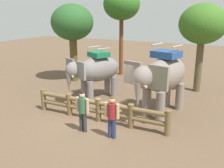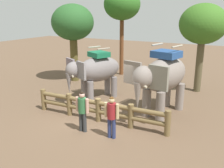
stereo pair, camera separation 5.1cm
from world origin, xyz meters
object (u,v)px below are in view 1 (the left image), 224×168
object	(u,v)px
tree_back_center	(72,24)
elephant_near_left	(96,71)
tree_far_left	(203,25)
tourist_man_in_blue	(112,114)
tourist_woman_in_black	(83,109)
log_fence	(98,108)
elephant_center	(162,76)
tree_far_right	(122,5)

from	to	relation	value
tree_back_center	elephant_near_left	bearing A→B (deg)	-37.41
tree_far_left	tree_back_center	distance (m)	8.24
tree_far_left	tree_back_center	bearing A→B (deg)	-169.22
elephant_near_left	tourist_man_in_blue	distance (m)	4.69
tourist_man_in_blue	tree_far_left	xyz separation A→B (m)	(1.72, 7.74, 2.98)
tourist_woman_in_black	tree_far_left	bearing A→B (deg)	68.91
log_fence	tourist_man_in_blue	size ratio (longest dim) A/B	3.82
elephant_center	tree_back_center	xyz separation A→B (m)	(-7.27, 3.00, 2.07)
elephant_near_left	tree_back_center	size ratio (longest dim) A/B	0.65
tree_back_center	tree_far_right	bearing A→B (deg)	56.43
tourist_woman_in_black	tree_far_left	xyz separation A→B (m)	(3.01, 7.81, 2.97)
elephant_near_left	tourist_man_in_blue	bearing A→B (deg)	-50.48
log_fence	tourist_man_in_blue	world-z (taller)	tourist_man_in_blue
tree_far_right	log_fence	bearing A→B (deg)	-70.01
log_fence	elephant_near_left	distance (m)	3.18
log_fence	tree_far_left	size ratio (longest dim) A/B	1.24
elephant_near_left	tourist_man_in_blue	world-z (taller)	elephant_near_left
tree_back_center	elephant_center	bearing A→B (deg)	-22.45
elephant_near_left	tree_back_center	bearing A→B (deg)	142.59
elephant_near_left	tourist_woman_in_black	distance (m)	4.07
tourist_woman_in_black	tree_far_right	world-z (taller)	tree_far_right
elephant_center	tree_back_center	size ratio (longest dim) A/B	0.75
elephant_near_left	elephant_center	world-z (taller)	elephant_center
log_fence	tourist_man_in_blue	distance (m)	1.71
tree_far_left	tourist_man_in_blue	bearing A→B (deg)	-102.53
elephant_center	tourist_man_in_blue	bearing A→B (deg)	-105.70
elephant_near_left	tourist_woman_in_black	size ratio (longest dim) A/B	1.99
tourist_woman_in_black	tree_back_center	world-z (taller)	tree_back_center
tree_far_right	tourist_woman_in_black	bearing A→B (deg)	-72.43
elephant_near_left	elephant_center	size ratio (longest dim) A/B	0.86
elephant_center	tourist_man_in_blue	distance (m)	3.43
elephant_center	tree_far_right	size ratio (longest dim) A/B	0.62
log_fence	elephant_near_left	xyz separation A→B (m)	(-1.69, 2.50, 1.01)
log_fence	tree_far_right	size ratio (longest dim) A/B	1.02
tourist_woman_in_black	tourist_man_in_blue	distance (m)	1.30
tree_far_left	log_fence	bearing A→B (deg)	-114.20
log_fence	elephant_near_left	size ratio (longest dim) A/B	1.90
tree_back_center	tree_far_left	bearing A→B (deg)	10.78
log_fence	tourist_woman_in_black	distance (m)	1.22
tourist_woman_in_black	tree_far_right	distance (m)	10.72
log_fence	tree_far_left	bearing A→B (deg)	65.80
tourist_woman_in_black	tree_far_right	xyz separation A→B (m)	(-2.98, 9.43, 4.14)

